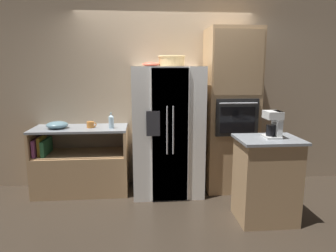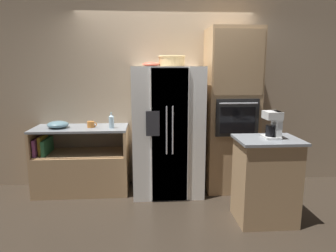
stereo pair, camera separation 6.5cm
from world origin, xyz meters
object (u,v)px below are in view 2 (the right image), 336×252
(wall_oven, at_px, (231,111))
(bottle_tall, at_px, (111,121))
(refrigerator, at_px, (168,131))
(mug, at_px, (91,124))
(mixing_bowl, at_px, (58,125))
(fruit_bowl, at_px, (151,64))
(wicker_basket, at_px, (172,61))
(coffee_maker, at_px, (274,124))

(wall_oven, bearing_deg, bottle_tall, -177.50)
(refrigerator, height_order, mug, refrigerator)
(refrigerator, bearing_deg, mixing_bowl, 178.19)
(refrigerator, distance_m, bottle_tall, 0.77)
(fruit_bowl, distance_m, mixing_bowl, 1.50)
(wicker_basket, xyz_separation_m, mixing_bowl, (-1.54, -0.01, -0.85))
(coffee_maker, bearing_deg, refrigerator, 140.23)
(bottle_tall, height_order, mug, bottle_tall)
(refrigerator, height_order, fruit_bowl, fruit_bowl)
(wicker_basket, xyz_separation_m, fruit_bowl, (-0.28, -0.01, -0.05))
(refrigerator, relative_size, mixing_bowl, 6.14)
(wicker_basket, bearing_deg, mixing_bowl, -179.76)
(refrigerator, xyz_separation_m, mixing_bowl, (-1.48, 0.05, 0.10))
(fruit_bowl, bearing_deg, bottle_tall, -174.28)
(bottle_tall, xyz_separation_m, coffee_maker, (1.85, -0.90, 0.10))
(bottle_tall, xyz_separation_m, mug, (-0.28, 0.06, -0.06))
(refrigerator, bearing_deg, coffee_maker, -39.77)
(refrigerator, bearing_deg, mug, 177.00)
(bottle_tall, height_order, mixing_bowl, bottle_tall)
(mug, bearing_deg, mixing_bowl, -178.98)
(bottle_tall, relative_size, mug, 1.62)
(mug, bearing_deg, fruit_bowl, -0.66)
(wicker_basket, distance_m, mug, 1.40)
(wall_oven, xyz_separation_m, coffee_maker, (0.20, -0.97, -0.00))
(coffee_maker, bearing_deg, mixing_bowl, 159.64)
(refrigerator, relative_size, fruit_bowl, 7.33)
(wicker_basket, bearing_deg, wall_oven, 0.65)
(wall_oven, xyz_separation_m, mixing_bowl, (-2.37, -0.02, -0.16))
(bottle_tall, bearing_deg, mixing_bowl, 175.57)
(wicker_basket, distance_m, fruit_bowl, 0.28)
(mug, relative_size, coffee_maker, 0.45)
(refrigerator, distance_m, fruit_bowl, 0.93)
(mixing_bowl, xyz_separation_m, coffee_maker, (2.58, -0.96, 0.15))
(mug, height_order, mixing_bowl, mixing_bowl)
(bottle_tall, bearing_deg, wall_oven, 2.50)
(refrigerator, xyz_separation_m, bottle_tall, (-0.76, -0.01, 0.15))
(bottle_tall, height_order, coffee_maker, coffee_maker)
(refrigerator, relative_size, bottle_tall, 8.13)
(mug, relative_size, mixing_bowl, 0.47)
(bottle_tall, relative_size, coffee_maker, 0.72)
(fruit_bowl, height_order, mug, fruit_bowl)
(fruit_bowl, relative_size, mixing_bowl, 0.84)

